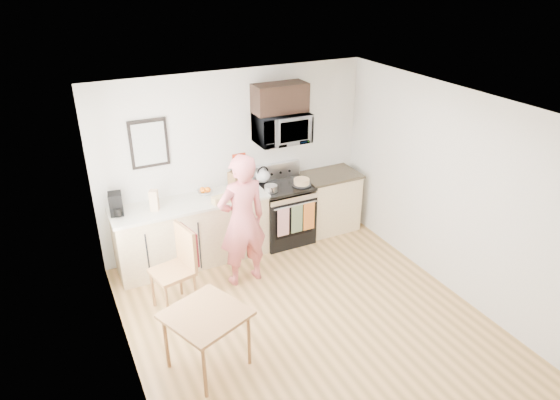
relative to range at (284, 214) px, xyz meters
name	(u,v)px	position (x,y,z in m)	size (l,w,h in m)	color
floor	(312,326)	(-0.63, -1.98, -0.44)	(4.60, 4.60, 0.00)	olive
back_wall	(235,160)	(-0.63, 0.32, 0.86)	(4.00, 0.04, 2.60)	silver
front_wall	(480,375)	(-0.63, -4.28, 0.86)	(4.00, 0.04, 2.60)	silver
left_wall	(124,278)	(-2.63, -1.98, 0.86)	(0.04, 4.60, 2.60)	silver
right_wall	(456,195)	(1.37, -1.98, 0.86)	(0.04, 4.60, 2.60)	silver
ceiling	(319,112)	(-0.63, -1.98, 2.16)	(4.00, 4.60, 0.04)	white
window	(110,216)	(-2.59, -1.18, 1.11)	(0.06, 1.40, 1.50)	silver
cabinet_left	(193,233)	(-1.43, 0.02, 0.01)	(2.10, 0.60, 0.90)	tan
countertop_left	(190,203)	(-1.43, 0.02, 0.48)	(2.14, 0.64, 0.04)	#EFE8CD
cabinet_right	(329,202)	(0.80, 0.02, 0.01)	(0.84, 0.60, 0.90)	tan
countertop_right	(330,175)	(0.80, 0.02, 0.48)	(0.88, 0.64, 0.04)	black
range	(284,214)	(0.00, 0.00, 0.00)	(0.76, 0.70, 1.16)	black
microwave	(281,128)	(0.00, 0.10, 1.32)	(0.76, 0.51, 0.42)	silver
upper_cabinet	(280,98)	(0.00, 0.15, 1.74)	(0.76, 0.35, 0.40)	black
wall_art	(149,144)	(-1.83, 0.30, 1.31)	(0.50, 0.04, 0.65)	black
wall_trivet	(239,160)	(-0.58, 0.31, 0.86)	(0.20, 0.02, 0.20)	#A6240E
person	(242,221)	(-0.97, -0.73, 0.47)	(0.66, 0.43, 1.81)	#BD3447
dining_table	(206,319)	(-1.92, -2.03, 0.17)	(0.83, 0.83, 0.69)	brown
chair	(182,256)	(-1.82, -0.87, 0.25)	(0.58, 0.54, 1.07)	brown
knife_block	(234,180)	(-0.72, 0.19, 0.62)	(0.11, 0.15, 0.24)	brown
utensil_crock	(240,176)	(-0.61, 0.21, 0.66)	(0.13, 0.13, 0.38)	#A6240E
fruit_bowl	(205,191)	(-1.16, 0.17, 0.54)	(0.27, 0.27, 0.10)	silver
milk_carton	(154,200)	(-1.91, -0.01, 0.64)	(0.11, 0.11, 0.28)	tan
coffee_maker	(116,205)	(-2.38, 0.08, 0.64)	(0.19, 0.26, 0.29)	black
bread_bag	(222,199)	(-1.04, -0.20, 0.55)	(0.27, 0.13, 0.10)	tan
cake	(302,182)	(0.22, -0.12, 0.53)	(0.28, 0.28, 0.09)	black
kettle	(263,176)	(-0.25, 0.21, 0.60)	(0.20, 0.20, 0.26)	silver
pot	(271,188)	(-0.28, -0.13, 0.53)	(0.18, 0.31, 0.09)	silver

